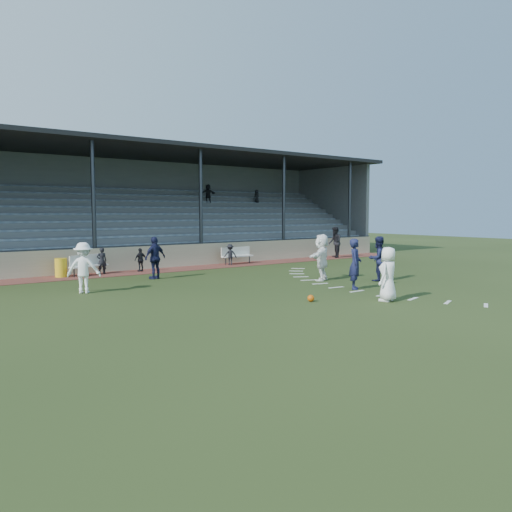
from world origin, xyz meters
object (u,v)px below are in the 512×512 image
at_px(bench_right, 237,254).
at_px(player_navy_lead, 355,264).
at_px(bench_left, 88,263).
at_px(trash_bin, 61,268).
at_px(football, 311,298).
at_px(official, 335,242).
at_px(player_white_lead, 388,274).

xyz_separation_m(bench_right, player_navy_lead, (-1.68, -10.45, 0.39)).
bearing_deg(bench_left, trash_bin, 159.90).
distance_m(football, player_navy_lead, 3.47).
height_order(bench_right, player_navy_lead, player_navy_lead).
bearing_deg(bench_left, football, -94.10).
relative_size(bench_left, trash_bin, 2.36).
distance_m(bench_left, football, 11.93).
bearing_deg(football, player_navy_lead, 16.98).
distance_m(bench_right, football, 12.45).
xyz_separation_m(bench_left, official, (15.75, -0.61, 0.44)).
bearing_deg(player_navy_lead, bench_right, 39.44).
distance_m(bench_left, trash_bin, 1.25).
xyz_separation_m(football, player_navy_lead, (3.21, 0.98, 0.86)).
xyz_separation_m(bench_left, player_navy_lead, (6.81, -10.39, 0.39)).
relative_size(trash_bin, football, 3.72).
height_order(football, player_navy_lead, player_navy_lead).
relative_size(player_white_lead, official, 0.90).
bearing_deg(football, player_white_lead, -34.15).
xyz_separation_m(player_navy_lead, official, (8.94, 9.78, 0.05)).
bearing_deg(football, bench_right, 66.85).
relative_size(football, player_navy_lead, 0.12).
distance_m(bench_right, player_navy_lead, 10.59).
bearing_deg(official, bench_left, -60.04).
xyz_separation_m(trash_bin, player_navy_lead, (8.05, -10.35, 0.53)).
xyz_separation_m(bench_left, football, (3.60, -11.37, -0.47)).
relative_size(player_white_lead, player_navy_lead, 0.93).
bearing_deg(bench_left, bench_right, -21.20).
bearing_deg(player_white_lead, football, -51.09).
distance_m(bench_left, player_white_lead, 14.03).
bearing_deg(football, trash_bin, 113.10).
xyz_separation_m(bench_right, football, (-4.89, -11.44, -0.47)).
bearing_deg(official, bench_right, -63.12).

